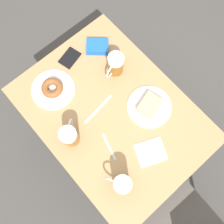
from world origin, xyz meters
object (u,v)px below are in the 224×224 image
object	(u,v)px
knife	(98,109)
passport_near_edge	(70,58)
beer_mug_center	(70,136)
beer_mug_right	(121,184)
plate_with_cake	(150,106)
fork	(109,147)
beer_mug_left	(115,65)
plate_with_donut	(53,89)
blue_pouch	(97,47)
napkin_folded	(151,152)

from	to	relation	value
knife	passport_near_edge	size ratio (longest dim) A/B	1.55
beer_mug_center	knife	xyz separation A→B (m)	(-0.22, -0.03, -0.07)
beer_mug_right	plate_with_cake	bearing A→B (deg)	-152.56
beer_mug_right	fork	bearing A→B (deg)	-113.41
beer_mug_left	passport_near_edge	size ratio (longest dim) A/B	1.04
plate_with_cake	plate_with_donut	distance (m)	0.57
beer_mug_center	beer_mug_right	world-z (taller)	same
beer_mug_right	blue_pouch	distance (m)	0.82
beer_mug_left	napkin_folded	xyz separation A→B (m)	(0.18, 0.50, -0.07)
fork	blue_pouch	size ratio (longest dim) A/B	0.97
beer_mug_left	napkin_folded	world-z (taller)	beer_mug_left
plate_with_cake	beer_mug_left	distance (m)	0.31
plate_with_donut	blue_pouch	world-z (taller)	plate_with_donut
napkin_folded	plate_with_cake	bearing A→B (deg)	-131.78
knife	plate_with_donut	bearing A→B (deg)	-65.13
plate_with_cake	napkin_folded	distance (m)	0.26
beer_mug_left	passport_near_edge	bearing A→B (deg)	-57.54
plate_with_donut	blue_pouch	distance (m)	0.38
beer_mug_left	knife	size ratio (longest dim) A/B	0.67
beer_mug_center	beer_mug_right	distance (m)	0.36
plate_with_cake	beer_mug_right	world-z (taller)	beer_mug_right
beer_mug_center	napkin_folded	size ratio (longest dim) A/B	0.77
passport_near_edge	blue_pouch	world-z (taller)	blue_pouch
fork	napkin_folded	bearing A→B (deg)	131.15
napkin_folded	passport_near_edge	size ratio (longest dim) A/B	1.35
beer_mug_left	passport_near_edge	xyz separation A→B (m)	(0.16, -0.24, -0.07)
napkin_folded	knife	xyz separation A→B (m)	(0.06, -0.38, -0.00)
beer_mug_center	plate_with_cake	bearing A→B (deg)	161.55
plate_with_cake	passport_near_edge	size ratio (longest dim) A/B	1.77
fork	blue_pouch	xyz separation A→B (m)	(-0.35, -0.51, 0.02)
beer_mug_left	knife	xyz separation A→B (m)	(0.23, 0.12, -0.07)
plate_with_cake	beer_mug_center	distance (m)	0.48
beer_mug_center	knife	distance (m)	0.23
napkin_folded	passport_near_edge	world-z (taller)	passport_near_edge
knife	napkin_folded	bearing A→B (deg)	98.49
beer_mug_center	passport_near_edge	world-z (taller)	beer_mug_center
knife	plate_with_cake	bearing A→B (deg)	141.34
beer_mug_center	napkin_folded	world-z (taller)	beer_mug_center
beer_mug_right	passport_near_edge	bearing A→B (deg)	-108.75
beer_mug_left	blue_pouch	world-z (taller)	beer_mug_left
beer_mug_right	napkin_folded	size ratio (longest dim) A/B	0.77
beer_mug_center	fork	size ratio (longest dim) A/B	0.95
plate_with_donut	plate_with_cake	bearing A→B (deg)	128.15
plate_with_cake	napkin_folded	bearing A→B (deg)	48.22
plate_with_donut	napkin_folded	bearing A→B (deg)	105.58
plate_with_donut	napkin_folded	xyz separation A→B (m)	(-0.18, 0.64, -0.01)
plate_with_cake	napkin_folded	world-z (taller)	plate_with_cake
beer_mug_right	fork	xyz separation A→B (m)	(-0.08, -0.19, -0.07)
beer_mug_right	plate_with_donut	bearing A→B (deg)	-94.80
fork	plate_with_donut	bearing A→B (deg)	-86.65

